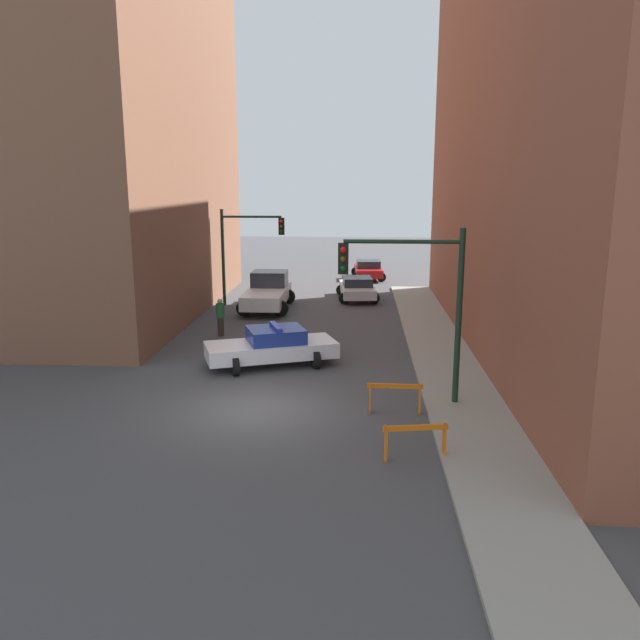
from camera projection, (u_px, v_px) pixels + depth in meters
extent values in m
plane|color=#424244|center=(257.00, 409.00, 18.53)|extent=(120.00, 120.00, 0.00)
cube|color=gray|center=(468.00, 412.00, 18.13)|extent=(2.40, 44.00, 0.12)
cube|color=brown|center=(57.00, 97.00, 30.61)|extent=(14.00, 20.00, 21.41)
cube|color=brown|center=(636.00, 129.00, 23.65)|extent=(12.00, 28.00, 17.11)
cylinder|color=black|center=(459.00, 317.00, 18.25)|extent=(0.18, 0.18, 5.20)
cylinder|color=black|center=(403.00, 242.00, 17.88)|extent=(3.40, 0.12, 0.12)
cube|color=black|center=(343.00, 259.00, 18.09)|extent=(0.30, 0.22, 0.90)
sphere|color=red|center=(343.00, 250.00, 17.89)|extent=(0.18, 0.18, 0.18)
sphere|color=#4C3D0C|center=(343.00, 259.00, 17.95)|extent=(0.18, 0.18, 0.18)
sphere|color=#0C4219|center=(343.00, 268.00, 18.01)|extent=(0.18, 0.18, 0.18)
cylinder|color=black|center=(223.00, 258.00, 33.70)|extent=(0.18, 0.18, 5.20)
cylinder|color=black|center=(251.00, 217.00, 33.12)|extent=(3.20, 0.12, 0.12)
cube|color=black|center=(281.00, 226.00, 33.13)|extent=(0.30, 0.22, 0.90)
sphere|color=red|center=(281.00, 221.00, 32.93)|extent=(0.18, 0.18, 0.18)
sphere|color=#4C3D0C|center=(281.00, 227.00, 32.99)|extent=(0.18, 0.18, 0.18)
sphere|color=#0C4219|center=(281.00, 232.00, 33.05)|extent=(0.18, 0.18, 0.18)
cube|color=white|center=(271.00, 349.00, 22.80)|extent=(5.05, 3.37, 0.55)
cube|color=navy|center=(276.00, 335.00, 22.74)|extent=(2.42, 2.21, 0.52)
cylinder|color=black|center=(235.00, 366.00, 21.65)|extent=(0.44, 0.70, 0.66)
cylinder|color=black|center=(228.00, 354.00, 23.24)|extent=(0.44, 0.70, 0.66)
cylinder|color=black|center=(316.00, 360.00, 22.47)|extent=(0.44, 0.70, 0.66)
cylinder|color=black|center=(303.00, 348.00, 24.06)|extent=(0.44, 0.70, 0.66)
cube|color=#2633BF|center=(276.00, 326.00, 22.67)|extent=(0.67, 1.37, 0.12)
cube|color=silver|center=(267.00, 296.00, 32.84)|extent=(2.02, 5.41, 0.70)
cube|color=#2D333D|center=(270.00, 278.00, 33.73)|extent=(1.85, 1.74, 0.80)
cylinder|color=black|center=(255.00, 296.00, 34.60)|extent=(0.80, 0.26, 0.80)
cylinder|color=black|center=(288.00, 297.00, 34.49)|extent=(0.80, 0.26, 0.80)
cylinder|color=black|center=(244.00, 308.00, 31.34)|extent=(0.80, 0.26, 0.80)
cylinder|color=black|center=(281.00, 309.00, 31.23)|extent=(0.80, 0.26, 0.80)
cube|color=silver|center=(357.00, 290.00, 35.77)|extent=(2.18, 4.45, 0.52)
cube|color=#232833|center=(357.00, 281.00, 35.49)|extent=(1.74, 1.94, 0.48)
cylinder|color=black|center=(341.00, 290.00, 37.10)|extent=(0.64, 0.28, 0.62)
cylinder|color=black|center=(369.00, 290.00, 37.15)|extent=(0.64, 0.28, 0.62)
cylinder|color=black|center=(344.00, 298.00, 34.50)|extent=(0.64, 0.28, 0.62)
cylinder|color=black|center=(374.00, 298.00, 34.55)|extent=(0.64, 0.28, 0.62)
cube|color=maroon|center=(368.00, 271.00, 43.50)|extent=(1.99, 4.38, 0.52)
cube|color=#232833|center=(368.00, 264.00, 43.22)|extent=(1.66, 1.88, 0.48)
cylinder|color=black|center=(356.00, 272.00, 44.87)|extent=(0.63, 0.25, 0.62)
cylinder|color=black|center=(379.00, 272.00, 44.84)|extent=(0.63, 0.25, 0.62)
cylinder|color=black|center=(357.00, 277.00, 42.27)|extent=(0.63, 0.25, 0.62)
cylinder|color=black|center=(381.00, 277.00, 42.24)|extent=(0.63, 0.25, 0.62)
cylinder|color=#382D23|center=(221.00, 327.00, 27.29)|extent=(0.29, 0.29, 0.82)
cylinder|color=#236633|center=(220.00, 310.00, 27.14)|extent=(0.37, 0.37, 0.62)
sphere|color=tan|center=(220.00, 301.00, 27.05)|extent=(0.23, 0.23, 0.22)
cube|color=orange|center=(416.00, 428.00, 14.94)|extent=(1.59, 0.32, 0.14)
cube|color=orange|center=(386.00, 444.00, 14.95)|extent=(0.08, 0.17, 0.90)
cube|color=orange|center=(444.00, 441.00, 15.10)|extent=(0.08, 0.17, 0.90)
cube|color=orange|center=(395.00, 386.00, 18.00)|extent=(1.60, 0.08, 0.14)
cube|color=orange|center=(370.00, 398.00, 18.14)|extent=(0.05, 0.16, 0.90)
cube|color=orange|center=(420.00, 399.00, 18.02)|extent=(0.05, 0.16, 0.90)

